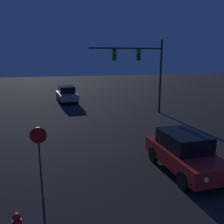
# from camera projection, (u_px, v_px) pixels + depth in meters

# --- Properties ---
(car_near) EXTENTS (1.97, 4.33, 1.68)m
(car_near) POSITION_uv_depth(u_px,v_px,m) (185.00, 152.00, 10.59)
(car_near) COLOR #B21E1E
(car_near) RESTS_ON ground_plane
(car_far) EXTENTS (2.14, 4.40, 1.68)m
(car_far) POSITION_uv_depth(u_px,v_px,m) (67.00, 94.00, 26.74)
(car_far) COLOR #99999E
(car_far) RESTS_ON ground_plane
(traffic_signal_mast) EXTENTS (6.21, 0.30, 6.20)m
(traffic_signal_mast) POSITION_uv_depth(u_px,v_px,m) (143.00, 64.00, 20.56)
(traffic_signal_mast) COLOR #2D2D2D
(traffic_signal_mast) RESTS_ON ground_plane
(stop_sign) EXTENTS (0.69, 0.07, 2.02)m
(stop_sign) POSITION_uv_depth(u_px,v_px,m) (39.00, 142.00, 10.27)
(stop_sign) COLOR #2D2D2D
(stop_sign) RESTS_ON ground_plane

